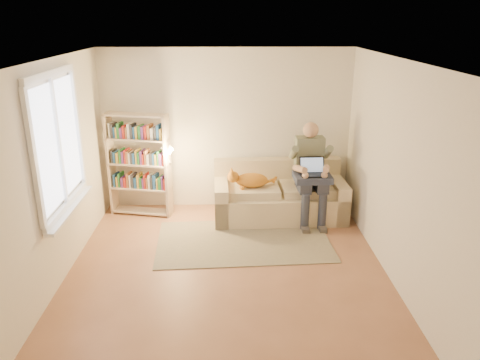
{
  "coord_description": "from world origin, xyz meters",
  "views": [
    {
      "loc": [
        0.04,
        -5.16,
        3.05
      ],
      "look_at": [
        0.19,
        1.0,
        0.88
      ],
      "focal_mm": 35.0,
      "sensor_mm": 36.0,
      "label": 1
    }
  ],
  "objects_px": {
    "cat": "(248,180)",
    "laptop": "(315,170)",
    "sofa": "(279,198)",
    "person": "(311,168)",
    "bookshelf": "(139,160)"
  },
  "relations": [
    {
      "from": "cat",
      "to": "laptop",
      "type": "height_order",
      "value": "laptop"
    },
    {
      "from": "bookshelf",
      "to": "cat",
      "type": "bearing_deg",
      "value": 1.96
    },
    {
      "from": "person",
      "to": "bookshelf",
      "type": "height_order",
      "value": "bookshelf"
    },
    {
      "from": "sofa",
      "to": "laptop",
      "type": "distance_m",
      "value": 0.8
    },
    {
      "from": "sofa",
      "to": "person",
      "type": "distance_m",
      "value": 0.72
    },
    {
      "from": "sofa",
      "to": "cat",
      "type": "height_order",
      "value": "sofa"
    },
    {
      "from": "cat",
      "to": "bookshelf",
      "type": "xyz_separation_m",
      "value": [
        -1.71,
        0.3,
        0.24
      ]
    },
    {
      "from": "cat",
      "to": "laptop",
      "type": "distance_m",
      "value": 1.02
    },
    {
      "from": "laptop",
      "to": "cat",
      "type": "bearing_deg",
      "value": 170.16
    },
    {
      "from": "sofa",
      "to": "bookshelf",
      "type": "bearing_deg",
      "value": 174.05
    },
    {
      "from": "cat",
      "to": "person",
      "type": "bearing_deg",
      "value": -1.47
    },
    {
      "from": "sofa",
      "to": "bookshelf",
      "type": "height_order",
      "value": "bookshelf"
    },
    {
      "from": "person",
      "to": "cat",
      "type": "height_order",
      "value": "person"
    },
    {
      "from": "cat",
      "to": "sofa",
      "type": "bearing_deg",
      "value": 14.73
    },
    {
      "from": "sofa",
      "to": "laptop",
      "type": "height_order",
      "value": "laptop"
    }
  ]
}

